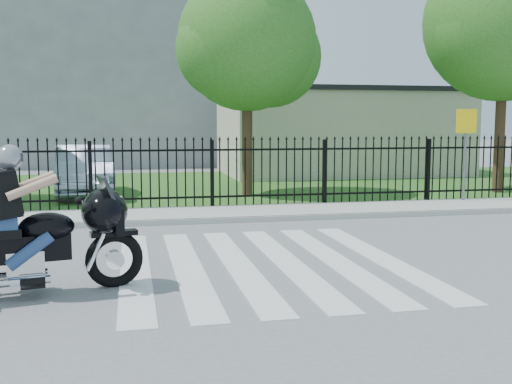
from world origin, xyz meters
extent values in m
plane|color=slate|center=(0.00, 0.00, 0.00)|extent=(120.00, 120.00, 0.00)
cube|color=#ADAAA3|center=(0.00, 5.00, 0.06)|extent=(40.00, 2.00, 0.12)
cube|color=#ADAAA3|center=(0.00, 4.00, 0.06)|extent=(40.00, 0.12, 0.12)
cube|color=#25521C|center=(0.00, 12.00, 0.01)|extent=(40.00, 12.00, 0.02)
cube|color=black|center=(0.00, 6.00, 0.35)|extent=(26.00, 0.04, 0.05)
cube|color=black|center=(0.00, 6.00, 1.55)|extent=(26.00, 0.04, 0.05)
cylinder|color=#382316|center=(1.50, 9.00, 2.08)|extent=(0.32, 0.32, 4.16)
sphere|color=#2A601B|center=(1.50, 9.00, 4.68)|extent=(4.20, 4.20, 4.20)
cylinder|color=#382316|center=(9.50, 8.00, 2.40)|extent=(0.32, 0.32, 4.80)
sphere|color=#2A601B|center=(9.50, 8.00, 5.40)|extent=(5.00, 5.00, 5.00)
cube|color=beige|center=(7.00, 16.00, 1.75)|extent=(10.00, 6.00, 3.50)
cube|color=black|center=(7.00, 16.00, 3.60)|extent=(10.20, 6.20, 0.20)
cube|color=#9899A0|center=(-3.00, 26.00, 6.00)|extent=(15.00, 10.00, 12.00)
torus|color=black|center=(-2.28, -0.88, 0.38)|extent=(0.80, 0.31, 0.79)
cube|color=black|center=(-3.56, -1.15, 0.63)|extent=(1.51, 0.57, 0.34)
ellipsoid|color=black|center=(-3.11, -1.06, 0.89)|extent=(0.78, 0.59, 0.38)
cube|color=silver|center=(-3.39, -1.11, 0.43)|extent=(0.52, 0.43, 0.34)
ellipsoid|color=black|center=(-2.39, -0.91, 1.05)|extent=(0.77, 0.93, 0.62)
cube|color=navy|center=(-3.65, -1.17, 0.98)|extent=(0.45, 0.41, 0.21)
sphere|color=#94979B|center=(-3.52, -1.14, 1.80)|extent=(0.33, 0.33, 0.33)
imported|color=#A0AEC9|center=(-3.43, 9.86, 0.79)|extent=(2.02, 4.80, 1.54)
cylinder|color=slate|center=(6.92, 5.70, 1.31)|extent=(0.06, 0.06, 2.38)
cube|color=yellow|center=(6.92, 5.68, 2.28)|extent=(0.54, 0.17, 0.65)
camera|label=1|loc=(-2.03, -9.11, 2.23)|focal=42.00mm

